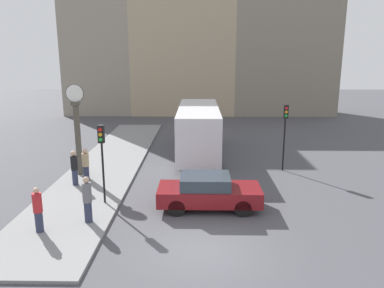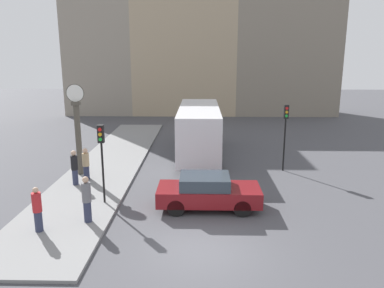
{
  "view_description": "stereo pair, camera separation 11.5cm",
  "coord_description": "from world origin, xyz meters",
  "px_view_note": "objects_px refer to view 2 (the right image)",
  "views": [
    {
      "loc": [
        -0.14,
        -11.4,
        6.41
      ],
      "look_at": [
        -0.45,
        6.64,
        2.09
      ],
      "focal_mm": 35.0,
      "sensor_mm": 36.0,
      "label": 1
    },
    {
      "loc": [
        -0.03,
        -11.4,
        6.41
      ],
      "look_at": [
        -0.45,
        6.64,
        2.09
      ],
      "focal_mm": 35.0,
      "sensor_mm": 36.0,
      "label": 2
    }
  ],
  "objects_px": {
    "street_clock": "(78,130)",
    "pedestrian_tan_coat": "(86,164)",
    "pedestrian_red_top": "(37,209)",
    "traffic_light_far": "(286,124)",
    "bus_distant": "(199,128)",
    "pedestrian_grey_jacket": "(87,199)",
    "sedan_car": "(208,192)",
    "pedestrian_black_jacket": "(75,167)",
    "traffic_light_near": "(102,147)"
  },
  "relations": [
    {
      "from": "traffic_light_near",
      "to": "pedestrian_grey_jacket",
      "type": "bearing_deg",
      "value": -94.31
    },
    {
      "from": "sedan_car",
      "to": "pedestrian_black_jacket",
      "type": "relative_size",
      "value": 2.49
    },
    {
      "from": "pedestrian_grey_jacket",
      "to": "pedestrian_tan_coat",
      "type": "distance_m",
      "value": 5.21
    },
    {
      "from": "bus_distant",
      "to": "pedestrian_black_jacket",
      "type": "xyz_separation_m",
      "value": [
        -6.1,
        -6.08,
        -0.79
      ]
    },
    {
      "from": "pedestrian_tan_coat",
      "to": "pedestrian_black_jacket",
      "type": "bearing_deg",
      "value": -112.89
    },
    {
      "from": "traffic_light_far",
      "to": "street_clock",
      "type": "height_order",
      "value": "street_clock"
    },
    {
      "from": "traffic_light_near",
      "to": "pedestrian_tan_coat",
      "type": "distance_m",
      "value": 3.83
    },
    {
      "from": "street_clock",
      "to": "pedestrian_red_top",
      "type": "distance_m",
      "value": 6.95
    },
    {
      "from": "pedestrian_grey_jacket",
      "to": "sedan_car",
      "type": "bearing_deg",
      "value": 19.75
    },
    {
      "from": "pedestrian_grey_jacket",
      "to": "pedestrian_tan_coat",
      "type": "relative_size",
      "value": 1.1
    },
    {
      "from": "bus_distant",
      "to": "street_clock",
      "type": "bearing_deg",
      "value": -145.57
    },
    {
      "from": "sedan_car",
      "to": "pedestrian_grey_jacket",
      "type": "xyz_separation_m",
      "value": [
        -4.66,
        -1.67,
        0.29
      ]
    },
    {
      "from": "sedan_car",
      "to": "street_clock",
      "type": "xyz_separation_m",
      "value": [
        -6.8,
        4.24,
        1.79
      ]
    },
    {
      "from": "sedan_car",
      "to": "pedestrian_black_jacket",
      "type": "xyz_separation_m",
      "value": [
        -6.52,
        2.53,
        0.26
      ]
    },
    {
      "from": "street_clock",
      "to": "traffic_light_far",
      "type": "bearing_deg",
      "value": 6.27
    },
    {
      "from": "pedestrian_black_jacket",
      "to": "street_clock",
      "type": "bearing_deg",
      "value": 99.35
    },
    {
      "from": "pedestrian_black_jacket",
      "to": "pedestrian_tan_coat",
      "type": "bearing_deg",
      "value": 67.11
    },
    {
      "from": "sedan_car",
      "to": "traffic_light_far",
      "type": "relative_size",
      "value": 1.16
    },
    {
      "from": "bus_distant",
      "to": "pedestrian_grey_jacket",
      "type": "distance_m",
      "value": 11.15
    },
    {
      "from": "street_clock",
      "to": "pedestrian_red_top",
      "type": "height_order",
      "value": "street_clock"
    },
    {
      "from": "sedan_car",
      "to": "street_clock",
      "type": "relative_size",
      "value": 0.9
    },
    {
      "from": "street_clock",
      "to": "pedestrian_black_jacket",
      "type": "distance_m",
      "value": 2.31
    },
    {
      "from": "pedestrian_black_jacket",
      "to": "pedestrian_tan_coat",
      "type": "relative_size",
      "value": 1.05
    },
    {
      "from": "bus_distant",
      "to": "traffic_light_far",
      "type": "height_order",
      "value": "traffic_light_far"
    },
    {
      "from": "traffic_light_far",
      "to": "bus_distant",
      "type": "bearing_deg",
      "value": 146.66
    },
    {
      "from": "sedan_car",
      "to": "pedestrian_red_top",
      "type": "bearing_deg",
      "value": -157.97
    },
    {
      "from": "sedan_car",
      "to": "traffic_light_near",
      "type": "relative_size",
      "value": 1.26
    },
    {
      "from": "pedestrian_red_top",
      "to": "pedestrian_grey_jacket",
      "type": "distance_m",
      "value": 1.77
    },
    {
      "from": "pedestrian_tan_coat",
      "to": "sedan_car",
      "type": "bearing_deg",
      "value": -28.12
    },
    {
      "from": "pedestrian_black_jacket",
      "to": "pedestrian_red_top",
      "type": "xyz_separation_m",
      "value": [
        0.31,
        -5.04,
        -0.04
      ]
    },
    {
      "from": "bus_distant",
      "to": "sedan_car",
      "type": "bearing_deg",
      "value": -87.21
    },
    {
      "from": "sedan_car",
      "to": "pedestrian_red_top",
      "type": "relative_size",
      "value": 2.56
    },
    {
      "from": "pedestrian_red_top",
      "to": "pedestrian_grey_jacket",
      "type": "xyz_separation_m",
      "value": [
        1.55,
        0.84,
        0.07
      ]
    },
    {
      "from": "sedan_car",
      "to": "pedestrian_tan_coat",
      "type": "relative_size",
      "value": 2.6
    },
    {
      "from": "pedestrian_red_top",
      "to": "pedestrian_tan_coat",
      "type": "xyz_separation_m",
      "value": [
        0.01,
        5.82,
        -0.01
      ]
    },
    {
      "from": "traffic_light_far",
      "to": "pedestrian_tan_coat",
      "type": "xyz_separation_m",
      "value": [
        -10.56,
        -2.15,
        -1.72
      ]
    },
    {
      "from": "sedan_car",
      "to": "bus_distant",
      "type": "bearing_deg",
      "value": 92.79
    },
    {
      "from": "traffic_light_near",
      "to": "street_clock",
      "type": "relative_size",
      "value": 0.71
    },
    {
      "from": "traffic_light_far",
      "to": "sedan_car",
      "type": "bearing_deg",
      "value": -128.65
    },
    {
      "from": "traffic_light_far",
      "to": "pedestrian_tan_coat",
      "type": "distance_m",
      "value": 10.92
    },
    {
      "from": "street_clock",
      "to": "pedestrian_tan_coat",
      "type": "relative_size",
      "value": 2.9
    },
    {
      "from": "bus_distant",
      "to": "pedestrian_red_top",
      "type": "bearing_deg",
      "value": -117.49
    },
    {
      "from": "pedestrian_tan_coat",
      "to": "pedestrian_red_top",
      "type": "bearing_deg",
      "value": -90.14
    },
    {
      "from": "bus_distant",
      "to": "traffic_light_near",
      "type": "height_order",
      "value": "traffic_light_near"
    },
    {
      "from": "sedan_car",
      "to": "pedestrian_grey_jacket",
      "type": "height_order",
      "value": "pedestrian_grey_jacket"
    },
    {
      "from": "street_clock",
      "to": "pedestrian_grey_jacket",
      "type": "xyz_separation_m",
      "value": [
        2.15,
        -5.91,
        -1.5
      ]
    },
    {
      "from": "street_clock",
      "to": "pedestrian_black_jacket",
      "type": "xyz_separation_m",
      "value": [
        0.28,
        -1.7,
        -1.53
      ]
    },
    {
      "from": "pedestrian_grey_jacket",
      "to": "pedestrian_tan_coat",
      "type": "height_order",
      "value": "pedestrian_grey_jacket"
    },
    {
      "from": "pedestrian_red_top",
      "to": "pedestrian_tan_coat",
      "type": "relative_size",
      "value": 1.02
    },
    {
      "from": "pedestrian_black_jacket",
      "to": "pedestrian_grey_jacket",
      "type": "bearing_deg",
      "value": -66.05
    }
  ]
}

